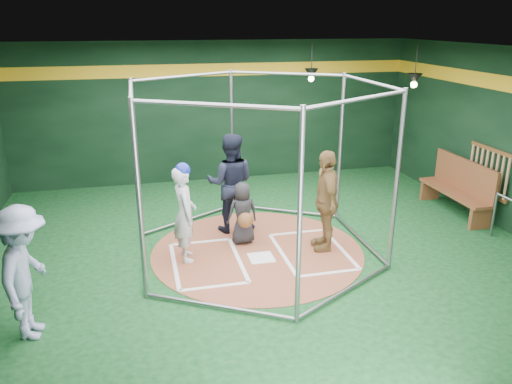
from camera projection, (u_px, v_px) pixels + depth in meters
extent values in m
cube|color=#0C3615|center=(257.00, 252.00, 9.01)|extent=(10.00, 9.00, 0.02)
cube|color=black|center=(257.00, 50.00, 7.86)|extent=(10.00, 9.00, 0.02)
cube|color=black|center=(215.00, 112.00, 12.57)|extent=(10.00, 0.10, 3.50)
cube|color=black|center=(380.00, 290.00, 4.29)|extent=(10.00, 0.10, 3.50)
cube|color=black|center=(511.00, 142.00, 9.53)|extent=(0.10, 9.00, 3.50)
cube|color=gold|center=(214.00, 70.00, 12.20)|extent=(10.00, 0.01, 0.30)
cylinder|color=#965036|center=(257.00, 251.00, 9.00)|extent=(3.80, 3.80, 0.01)
cube|color=white|center=(261.00, 258.00, 8.72)|extent=(0.43, 0.43, 0.01)
cube|color=white|center=(201.00, 242.00, 9.34)|extent=(1.10, 0.07, 0.01)
cube|color=white|center=(215.00, 287.00, 7.78)|extent=(1.10, 0.07, 0.01)
cube|color=white|center=(175.00, 266.00, 8.44)|extent=(0.07, 1.70, 0.01)
cube|color=white|center=(238.00, 259.00, 8.68)|extent=(0.07, 1.70, 0.01)
cube|color=white|center=(297.00, 232.00, 9.76)|extent=(1.10, 0.07, 0.01)
cube|color=white|center=(329.00, 273.00, 8.20)|extent=(1.10, 0.07, 0.01)
cube|color=white|center=(282.00, 254.00, 8.85)|extent=(0.07, 1.70, 0.01)
cube|color=white|center=(340.00, 248.00, 9.10)|extent=(0.07, 1.70, 0.01)
cylinder|color=gray|center=(340.00, 149.00, 10.01)|extent=(0.07, 0.07, 3.00)
cylinder|color=gray|center=(232.00, 142.00, 10.63)|extent=(0.07, 0.07, 3.00)
cylinder|color=gray|center=(137.00, 161.00, 9.13)|extent=(0.07, 0.07, 3.00)
cylinder|color=gray|center=(139.00, 204.00, 7.02)|extent=(0.07, 0.07, 3.00)
cylinder|color=gray|center=(300.00, 222.00, 6.40)|extent=(0.07, 0.07, 3.00)
cylinder|color=gray|center=(397.00, 184.00, 7.89)|extent=(0.07, 0.07, 3.00)
cylinder|color=gray|center=(286.00, 74.00, 9.84)|extent=(2.02, 1.20, 0.06)
cylinder|color=gray|center=(283.00, 210.00, 10.79)|extent=(2.02, 1.20, 0.06)
cylinder|color=gray|center=(185.00, 76.00, 9.40)|extent=(2.02, 1.20, 0.06)
cylinder|color=gray|center=(191.00, 219.00, 10.35)|extent=(2.02, 1.20, 0.06)
cylinder|color=gray|center=(131.00, 89.00, 7.60)|extent=(0.06, 2.30, 0.06)
cylinder|color=gray|center=(145.00, 261.00, 8.55)|extent=(0.06, 2.30, 0.06)
cylinder|color=gray|center=(213.00, 105.00, 6.23)|extent=(2.02, 1.20, 0.06)
cylinder|color=gray|center=(218.00, 306.00, 7.18)|extent=(2.02, 1.20, 0.06)
cylinder|color=gray|center=(360.00, 99.00, 6.67)|extent=(2.02, 1.20, 0.06)
cylinder|color=gray|center=(347.00, 290.00, 7.62)|extent=(2.02, 1.20, 0.06)
cylinder|color=gray|center=(371.00, 82.00, 8.48)|extent=(0.06, 2.30, 0.06)
cylinder|color=gray|center=(360.00, 238.00, 9.43)|extent=(0.06, 2.30, 0.06)
cube|color=brown|center=(492.00, 150.00, 9.97)|extent=(0.05, 1.25, 0.08)
cube|color=brown|center=(486.00, 192.00, 10.26)|extent=(0.05, 1.25, 0.08)
cylinder|color=tan|center=(507.00, 179.00, 9.61)|extent=(0.06, 0.06, 0.85)
cylinder|color=tan|center=(501.00, 177.00, 9.75)|extent=(0.06, 0.06, 0.85)
cylinder|color=tan|center=(496.00, 174.00, 9.90)|extent=(0.06, 0.06, 0.85)
cylinder|color=tan|center=(491.00, 172.00, 10.04)|extent=(0.06, 0.06, 0.85)
cylinder|color=tan|center=(485.00, 170.00, 10.18)|extent=(0.06, 0.06, 0.85)
cylinder|color=tan|center=(481.00, 168.00, 10.33)|extent=(0.06, 0.06, 0.85)
cylinder|color=tan|center=(476.00, 166.00, 10.47)|extent=(0.06, 0.06, 0.85)
cylinder|color=tan|center=(471.00, 164.00, 10.62)|extent=(0.06, 0.06, 0.85)
cone|color=black|center=(311.00, 73.00, 11.90)|extent=(0.34, 0.34, 0.22)
sphere|color=#FFD899|center=(311.00, 79.00, 11.94)|extent=(0.14, 0.14, 0.14)
cylinder|color=black|center=(312.00, 58.00, 11.78)|extent=(0.02, 0.02, 0.70)
cone|color=black|center=(414.00, 79.00, 10.83)|extent=(0.34, 0.34, 0.22)
sphere|color=#FFD899|center=(414.00, 85.00, 10.87)|extent=(0.14, 0.14, 0.14)
cylinder|color=black|center=(416.00, 62.00, 10.71)|extent=(0.02, 0.02, 0.70)
imported|color=silver|center=(185.00, 214.00, 8.45)|extent=(0.42, 0.62, 1.66)
sphere|color=navy|center=(183.00, 170.00, 8.19)|extent=(0.26, 0.26, 0.26)
imported|color=#A98348|center=(326.00, 200.00, 8.83)|extent=(0.59, 1.12, 1.83)
imported|color=black|center=(243.00, 213.00, 9.16)|extent=(0.61, 0.43, 1.17)
sphere|color=brown|center=(245.00, 220.00, 8.95)|extent=(0.28, 0.28, 0.28)
imported|color=black|center=(231.00, 183.00, 9.59)|extent=(1.09, 0.94, 1.94)
imported|color=#909DBF|center=(25.00, 273.00, 6.35)|extent=(0.78, 1.23, 1.81)
cube|color=brown|center=(455.00, 192.00, 10.65)|extent=(0.47, 2.02, 0.07)
cube|color=brown|center=(465.00, 175.00, 10.57)|extent=(0.07, 2.02, 0.67)
cube|color=brown|center=(480.00, 218.00, 9.90)|extent=(0.45, 0.09, 0.45)
cube|color=brown|center=(430.00, 190.00, 11.55)|extent=(0.45, 0.09, 0.45)
cylinder|color=slate|center=(494.00, 215.00, 9.50)|extent=(0.05, 0.05, 0.89)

